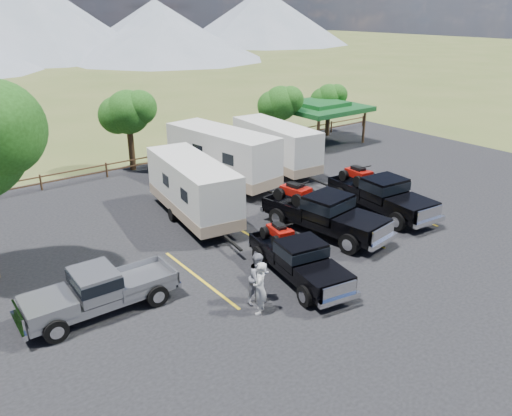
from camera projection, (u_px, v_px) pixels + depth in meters
ground at (378, 274)px, 20.26m from camera, size 320.00×320.00×0.00m
asphalt_lot at (325, 247)px, 22.47m from camera, size 44.00×34.00×0.04m
stall_lines at (310, 239)px, 23.19m from camera, size 12.12×5.50×0.01m
tree_ne_a at (280, 104)px, 36.54m from camera, size 3.11×2.92×4.76m
tree_ne_b at (329, 98)px, 40.78m from camera, size 2.77×2.59×4.27m
tree_north at (127, 112)px, 31.71m from camera, size 3.46×3.24×5.25m
rail_fence at (189, 153)px, 34.80m from camera, size 36.12×0.12×1.00m
pavilion at (320, 107)px, 39.05m from camera, size 6.20×6.20×3.22m
rig_left at (298, 257)px, 19.61m from camera, size 2.65×5.72×1.84m
rig_center at (323, 212)px, 23.52m from camera, size 3.01×6.74×2.17m
rig_right at (380, 193)px, 25.92m from camera, size 2.71×6.58×2.14m
trailer_left at (193, 189)px, 24.86m from camera, size 3.25×8.84×3.06m
trailer_center at (222, 156)px, 29.75m from camera, size 3.43×9.63×3.33m
trailer_right at (276, 146)px, 32.40m from camera, size 2.82×8.83×3.06m
pickup_silver at (100, 290)px, 17.41m from camera, size 5.56×2.03×1.66m
person_a at (260, 288)px, 17.29m from camera, size 0.85×0.83×1.96m
person_b at (259, 278)px, 17.94m from camera, size 1.05×0.88×1.95m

